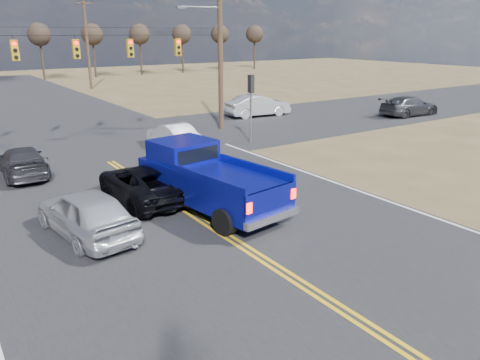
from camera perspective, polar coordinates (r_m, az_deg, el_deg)
ground at (r=12.50m, az=6.59°, el=-12.02°), size 160.00×160.00×0.00m
road_main at (r=20.48m, az=-11.86°, el=-0.30°), size 14.00×120.00×0.02m
road_cross at (r=27.81m, az=-18.26°, el=3.89°), size 120.00×12.00×0.02m
signal_gantry at (r=27.08m, az=-18.13°, el=14.43°), size 19.60×4.83×10.00m
utility_poles at (r=26.18m, az=-18.73°, el=14.65°), size 19.60×58.32×10.00m
treeline at (r=35.85m, az=-23.40°, el=15.47°), size 87.00×117.80×7.40m
pickup_truck at (r=16.81m, az=-4.07°, el=0.14°), size 3.17×6.45×2.32m
silver_suv at (r=15.41m, az=-18.29°, el=-3.80°), size 2.41×4.73×1.54m
black_suv at (r=18.13m, az=-11.75°, el=-0.35°), size 2.34×4.98×1.38m
white_car_queue at (r=26.56m, az=-8.22°, el=5.47°), size 1.43×4.07×1.34m
dgrey_car_queue at (r=22.98m, az=-24.98°, el=2.05°), size 2.07×4.58×1.30m
cross_car_east_near at (r=36.13m, az=2.19°, el=9.05°), size 2.30×5.13×1.63m
cross_car_east_far at (r=38.66m, az=19.95°, el=8.47°), size 2.38×5.20×1.48m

